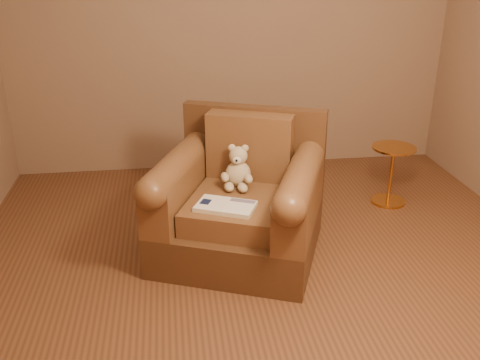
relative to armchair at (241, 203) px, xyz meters
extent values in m
plane|color=brown|center=(0.14, -0.39, -0.36)|extent=(4.00, 4.00, 0.00)
cube|color=#8A6B55|center=(0.14, 1.61, 0.99)|extent=(4.00, 0.02, 2.70)
cube|color=#8A6B55|center=(0.14, -2.39, 0.99)|extent=(4.00, 0.02, 2.70)
cube|color=#4D2F19|center=(-0.02, -0.04, -0.21)|extent=(1.31, 1.29, 0.29)
cube|color=#4D2F19|center=(0.15, 0.36, 0.25)|extent=(0.99, 0.48, 0.63)
cube|color=brown|center=(-0.04, -0.09, 0.01)|extent=(0.82, 0.89, 0.15)
cube|color=brown|center=(0.10, 0.24, 0.31)|extent=(0.61, 0.37, 0.46)
cube|color=brown|center=(-0.42, 0.06, 0.09)|extent=(0.52, 0.88, 0.33)
cube|color=brown|center=(0.34, -0.24, 0.09)|extent=(0.52, 0.88, 0.33)
cylinder|color=brown|center=(-0.42, 0.06, 0.26)|extent=(0.52, 0.88, 0.20)
cylinder|color=brown|center=(0.34, -0.24, 0.26)|extent=(0.52, 0.88, 0.20)
ellipsoid|color=tan|center=(0.00, 0.11, 0.17)|extent=(0.17, 0.16, 0.18)
sphere|color=tan|center=(0.00, 0.12, 0.29)|extent=(0.13, 0.13, 0.13)
ellipsoid|color=tan|center=(-0.04, 0.14, 0.35)|extent=(0.05, 0.03, 0.05)
ellipsoid|color=tan|center=(0.04, 0.11, 0.35)|extent=(0.05, 0.03, 0.05)
ellipsoid|color=beige|center=(-0.02, 0.06, 0.28)|extent=(0.06, 0.04, 0.05)
sphere|color=black|center=(-0.02, 0.04, 0.29)|extent=(0.02, 0.02, 0.02)
ellipsoid|color=tan|center=(-0.10, 0.06, 0.17)|extent=(0.06, 0.11, 0.06)
ellipsoid|color=tan|center=(0.05, 0.02, 0.17)|extent=(0.06, 0.11, 0.06)
ellipsoid|color=tan|center=(-0.08, 0.02, 0.11)|extent=(0.07, 0.11, 0.06)
ellipsoid|color=tan|center=(0.01, -0.01, 0.11)|extent=(0.07, 0.11, 0.06)
cube|color=beige|center=(-0.13, -0.24, 0.10)|extent=(0.42, 0.35, 0.03)
cube|color=white|center=(-0.21, -0.20, 0.11)|extent=(0.25, 0.27, 0.00)
cube|color=white|center=(-0.05, -0.28, 0.11)|extent=(0.25, 0.27, 0.00)
cube|color=beige|center=(-0.13, -0.24, 0.11)|extent=(0.10, 0.20, 0.00)
cube|color=#0F1638|center=(-0.25, -0.19, 0.11)|extent=(0.09, 0.09, 0.00)
cube|color=slate|center=(-0.01, -0.21, 0.11)|extent=(0.17, 0.11, 0.00)
cylinder|color=gold|center=(1.31, 0.58, -0.35)|extent=(0.28, 0.28, 0.02)
cylinder|color=gold|center=(1.31, 0.58, -0.11)|extent=(0.03, 0.03, 0.45)
cylinder|color=gold|center=(1.31, 0.58, 0.12)|extent=(0.35, 0.35, 0.02)
cylinder|color=gold|center=(1.31, 0.58, 0.11)|extent=(0.03, 0.03, 0.02)
camera|label=1|loc=(-0.45, -3.22, 1.56)|focal=40.00mm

